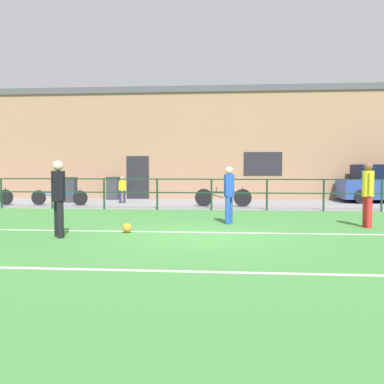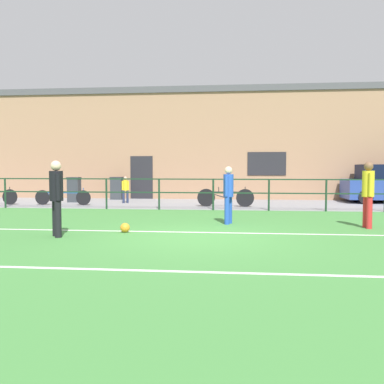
% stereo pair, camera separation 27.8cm
% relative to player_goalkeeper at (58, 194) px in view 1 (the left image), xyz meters
% --- Properties ---
extents(ground, '(60.00, 44.00, 0.04)m').
position_rel_player_goalkeeper_xyz_m(ground, '(3.16, 0.31, -0.99)').
color(ground, '#42843D').
extents(field_line_touchline, '(36.00, 0.11, 0.00)m').
position_rel_player_goalkeeper_xyz_m(field_line_touchline, '(3.16, 0.98, -0.97)').
color(field_line_touchline, white).
rests_on(field_line_touchline, ground).
extents(field_line_hash, '(36.00, 0.11, 0.00)m').
position_rel_player_goalkeeper_xyz_m(field_line_hash, '(3.16, -2.89, -0.97)').
color(field_line_hash, white).
rests_on(field_line_hash, ground).
extents(pavement_strip, '(48.00, 5.00, 0.02)m').
position_rel_player_goalkeeper_xyz_m(pavement_strip, '(3.16, 8.81, -0.96)').
color(pavement_strip, gray).
rests_on(pavement_strip, ground).
extents(perimeter_fence, '(36.07, 0.07, 1.15)m').
position_rel_player_goalkeeper_xyz_m(perimeter_fence, '(3.16, 6.31, -0.23)').
color(perimeter_fence, '#193823').
rests_on(perimeter_fence, ground).
extents(clubhouse_facade, '(28.00, 2.56, 5.44)m').
position_rel_player_goalkeeper_xyz_m(clubhouse_facade, '(3.16, 12.51, 1.75)').
color(clubhouse_facade, '#A37A5B').
rests_on(clubhouse_facade, ground).
extents(player_goalkeeper, '(0.32, 0.40, 1.72)m').
position_rel_player_goalkeeper_xyz_m(player_goalkeeper, '(0.00, 0.00, 0.00)').
color(player_goalkeeper, black).
rests_on(player_goalkeeper, ground).
extents(player_striker, '(0.30, 0.47, 1.71)m').
position_rel_player_goalkeeper_xyz_m(player_striker, '(7.38, 2.18, -0.01)').
color(player_striker, red).
rests_on(player_striker, ground).
extents(player_winger, '(0.28, 0.42, 1.59)m').
position_rel_player_goalkeeper_xyz_m(player_winger, '(3.80, 2.60, -0.07)').
color(player_winger, blue).
rests_on(player_winger, ground).
extents(soccer_ball_match, '(0.23, 0.23, 0.23)m').
position_rel_player_goalkeeper_xyz_m(soccer_ball_match, '(1.36, 0.78, -0.86)').
color(soccer_ball_match, orange).
rests_on(soccer_ball_match, ground).
extents(spectator_child, '(0.30, 0.20, 1.14)m').
position_rel_player_goalkeeper_xyz_m(spectator_child, '(-0.76, 8.73, -0.30)').
color(spectator_child, '#232D4C').
rests_on(spectator_child, pavement_strip).
extents(bicycle_parked_0, '(2.35, 0.04, 0.71)m').
position_rel_player_goalkeeper_xyz_m(bicycle_parked_0, '(-3.06, 7.51, -0.63)').
color(bicycle_parked_0, black).
rests_on(bicycle_parked_0, pavement_strip).
extents(bicycle_parked_2, '(2.22, 0.04, 0.78)m').
position_rel_player_goalkeeper_xyz_m(bicycle_parked_2, '(3.57, 7.51, -0.59)').
color(bicycle_parked_2, black).
rests_on(bicycle_parked_2, pavement_strip).
extents(trash_bin_0, '(0.57, 0.48, 1.07)m').
position_rel_player_goalkeeper_xyz_m(trash_bin_0, '(-1.71, 10.70, -0.41)').
color(trash_bin_0, '#33383D').
rests_on(trash_bin_0, pavement_strip).
extents(trash_bin_1, '(0.53, 0.45, 1.10)m').
position_rel_player_goalkeeper_xyz_m(trash_bin_1, '(-3.15, 8.96, -0.40)').
color(trash_bin_1, '#33383D').
rests_on(trash_bin_1, pavement_strip).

